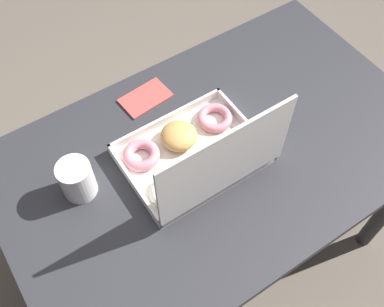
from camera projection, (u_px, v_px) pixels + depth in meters
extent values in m
plane|color=#6B6054|center=(209.00, 247.00, 1.83)|extent=(8.00, 8.00, 0.00)
cube|color=#2D2D33|center=(217.00, 153.00, 1.24)|extent=(1.20, 0.74, 0.03)
cylinder|color=#2D2D33|center=(277.00, 85.00, 1.86)|extent=(0.06, 0.06, 0.69)
cylinder|color=#2D2D33|center=(26.00, 219.00, 1.53)|extent=(0.06, 0.06, 0.69)
cube|color=silver|center=(192.00, 156.00, 1.22)|extent=(0.37, 0.27, 0.01)
cube|color=white|center=(166.00, 119.00, 1.26)|extent=(0.37, 0.01, 0.03)
cube|color=white|center=(221.00, 189.00, 1.14)|extent=(0.37, 0.01, 0.03)
cube|color=white|center=(245.00, 123.00, 1.26)|extent=(0.01, 0.27, 0.03)
cube|color=white|center=(134.00, 184.00, 1.15)|extent=(0.01, 0.27, 0.03)
cube|color=white|center=(226.00, 163.00, 1.03)|extent=(0.37, 0.01, 0.24)
torus|color=pink|center=(215.00, 118.00, 1.27)|extent=(0.10, 0.10, 0.03)
ellipsoid|color=tan|center=(179.00, 136.00, 1.22)|extent=(0.10, 0.10, 0.05)
torus|color=pink|center=(141.00, 155.00, 1.20)|extent=(0.10, 0.10, 0.03)
torus|color=pink|center=(241.00, 149.00, 1.21)|extent=(0.10, 0.10, 0.03)
ellipsoid|color=#9E6633|center=(203.00, 167.00, 1.16)|extent=(0.10, 0.10, 0.06)
torus|color=white|center=(169.00, 192.00, 1.14)|extent=(0.10, 0.10, 0.03)
cylinder|color=white|center=(77.00, 179.00, 1.12)|extent=(0.09, 0.09, 0.11)
cylinder|color=black|center=(73.00, 169.00, 1.08)|extent=(0.07, 0.07, 0.01)
cube|color=#CC4C47|center=(145.00, 98.00, 1.33)|extent=(0.15, 0.10, 0.01)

